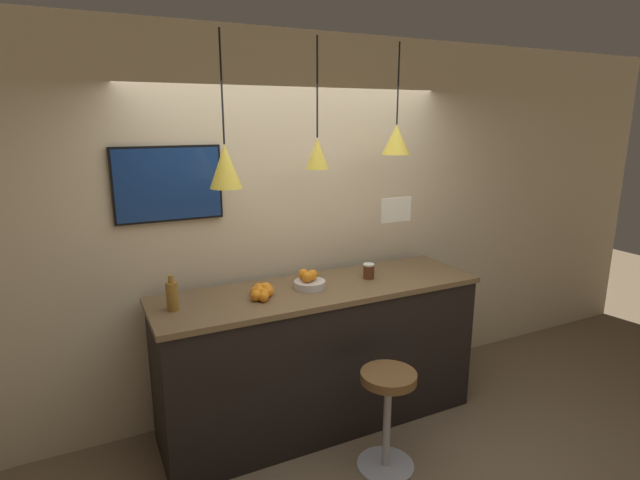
% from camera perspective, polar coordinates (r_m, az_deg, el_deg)
% --- Properties ---
extents(ground_plane, '(14.00, 14.00, 0.00)m').
position_cam_1_polar(ground_plane, '(3.60, 5.68, -25.53)').
color(ground_plane, '#756047').
extents(back_wall, '(8.00, 0.06, 2.90)m').
position_cam_1_polar(back_wall, '(3.92, -2.98, 1.60)').
color(back_wall, beige).
rests_on(back_wall, ground_plane).
extents(service_counter, '(2.40, 0.70, 1.09)m').
position_cam_1_polar(service_counter, '(3.83, 0.00, -13.07)').
color(service_counter, black).
rests_on(service_counter, ground_plane).
extents(bar_stool, '(0.38, 0.38, 0.69)m').
position_cam_1_polar(bar_stool, '(3.43, 7.74, -17.95)').
color(bar_stool, '#B7B7BC').
rests_on(bar_stool, ground_plane).
extents(fruit_bowl, '(0.23, 0.23, 0.13)m').
position_cam_1_polar(fruit_bowl, '(3.59, -1.24, -4.70)').
color(fruit_bowl, beige).
rests_on(fruit_bowl, service_counter).
extents(orange_pile, '(0.18, 0.22, 0.09)m').
position_cam_1_polar(orange_pile, '(3.44, -6.65, -5.84)').
color(orange_pile, orange).
rests_on(orange_pile, service_counter).
extents(juice_bottle, '(0.07, 0.07, 0.23)m').
position_cam_1_polar(juice_bottle, '(3.30, -16.55, -6.11)').
color(juice_bottle, olive).
rests_on(juice_bottle, service_counter).
extents(spread_jar, '(0.09, 0.09, 0.12)m').
position_cam_1_polar(spread_jar, '(3.81, 5.59, -3.56)').
color(spread_jar, '#562D19').
rests_on(spread_jar, service_counter).
extents(pendant_lamp_left, '(0.21, 0.21, 0.96)m').
position_cam_1_polar(pendant_lamp_left, '(3.24, -10.78, 8.32)').
color(pendant_lamp_left, black).
extents(pendant_lamp_middle, '(0.16, 0.16, 0.87)m').
position_cam_1_polar(pendant_lamp_middle, '(3.46, -0.31, 9.97)').
color(pendant_lamp_middle, black).
extents(pendant_lamp_right, '(0.20, 0.20, 0.79)m').
position_cam_1_polar(pendant_lamp_right, '(3.79, 8.71, 11.32)').
color(pendant_lamp_right, black).
extents(mounted_tv, '(0.72, 0.04, 0.51)m').
position_cam_1_polar(mounted_tv, '(3.54, -16.95, 6.14)').
color(mounted_tv, black).
extents(hanging_menu_board, '(0.24, 0.01, 0.17)m').
position_cam_1_polar(hanging_menu_board, '(3.47, 8.71, 3.44)').
color(hanging_menu_board, white).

